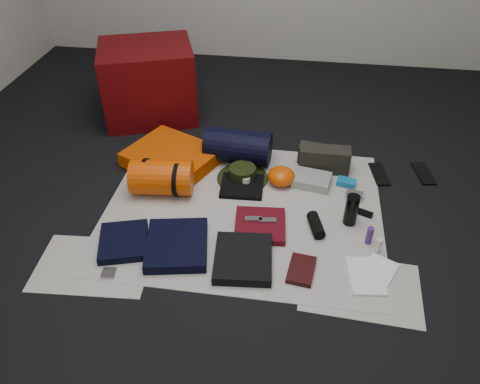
# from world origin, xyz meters

# --- Properties ---
(floor) EXTENTS (4.50, 4.50, 0.02)m
(floor) POSITION_xyz_m (0.00, 0.00, -0.01)
(floor) COLOR black
(floor) RESTS_ON ground
(newspaper_mat) EXTENTS (1.60, 1.30, 0.01)m
(newspaper_mat) POSITION_xyz_m (0.00, 0.00, 0.00)
(newspaper_mat) COLOR beige
(newspaper_mat) RESTS_ON floor
(newspaper_sheet_front_left) EXTENTS (0.61, 0.44, 0.00)m
(newspaper_sheet_front_left) POSITION_xyz_m (-0.70, -0.55, 0.00)
(newspaper_sheet_front_left) COLOR beige
(newspaper_sheet_front_left) RESTS_ON floor
(newspaper_sheet_front_right) EXTENTS (0.60, 0.43, 0.00)m
(newspaper_sheet_front_right) POSITION_xyz_m (0.65, -0.50, 0.00)
(newspaper_sheet_front_right) COLOR beige
(newspaper_sheet_front_right) RESTS_ON floor
(red_cabinet) EXTENTS (0.80, 0.73, 0.55)m
(red_cabinet) POSITION_xyz_m (-0.86, 1.02, 0.27)
(red_cabinet) COLOR #500507
(red_cabinet) RESTS_ON floor
(sleeping_pad) EXTENTS (0.68, 0.63, 0.10)m
(sleeping_pad) POSITION_xyz_m (-0.53, 0.39, 0.06)
(sleeping_pad) COLOR #C94202
(sleeping_pad) RESTS_ON newspaper_mat
(stuff_sack) EXTENTS (0.39, 0.25, 0.22)m
(stuff_sack) POSITION_xyz_m (-0.51, 0.09, 0.11)
(stuff_sack) COLOR #CA3F03
(stuff_sack) RESTS_ON newspaper_mat
(sack_strap_left) EXTENTS (0.02, 0.22, 0.22)m
(sack_strap_left) POSITION_xyz_m (-0.61, 0.09, 0.11)
(sack_strap_left) COLOR black
(sack_strap_left) RESTS_ON newspaper_mat
(sack_strap_right) EXTENTS (0.03, 0.22, 0.22)m
(sack_strap_right) POSITION_xyz_m (-0.41, 0.09, 0.11)
(sack_strap_right) COLOR black
(sack_strap_right) RESTS_ON newspaper_mat
(navy_duffel) EXTENTS (0.44, 0.25, 0.22)m
(navy_duffel) POSITION_xyz_m (-0.10, 0.49, 0.12)
(navy_duffel) COLOR black
(navy_duffel) RESTS_ON newspaper_mat
(boonie_brim) EXTENTS (0.35, 0.35, 0.01)m
(boonie_brim) POSITION_xyz_m (-0.05, 0.29, 0.01)
(boonie_brim) COLOR black
(boonie_brim) RESTS_ON newspaper_mat
(boonie_crown) EXTENTS (0.17, 0.17, 0.08)m
(boonie_crown) POSITION_xyz_m (-0.05, 0.29, 0.05)
(boonie_crown) COLOR black
(boonie_crown) RESTS_ON boonie_brim
(hiking_boot_left) EXTENTS (0.27, 0.14, 0.13)m
(hiking_boot_left) POSITION_xyz_m (0.42, 0.53, 0.07)
(hiking_boot_left) COLOR black
(hiking_boot_left) RESTS_ON newspaper_mat
(hiking_boot_right) EXTENTS (0.32, 0.12, 0.16)m
(hiking_boot_right) POSITION_xyz_m (0.46, 0.47, 0.09)
(hiking_boot_right) COLOR black
(hiking_boot_right) RESTS_ON newspaper_mat
(flip_flop_left) EXTENTS (0.13, 0.25, 0.01)m
(flip_flop_left) POSITION_xyz_m (0.82, 0.47, 0.01)
(flip_flop_left) COLOR black
(flip_flop_left) RESTS_ON floor
(flip_flop_right) EXTENTS (0.13, 0.25, 0.01)m
(flip_flop_right) POSITION_xyz_m (1.11, 0.51, 0.01)
(flip_flop_right) COLOR black
(flip_flop_right) RESTS_ON floor
(trousers_navy_a) EXTENTS (0.32, 0.34, 0.04)m
(trousers_navy_a) POSITION_xyz_m (-0.59, -0.39, 0.03)
(trousers_navy_a) COLOR black
(trousers_navy_a) RESTS_ON newspaper_mat
(trousers_navy_b) EXTENTS (0.38, 0.42, 0.06)m
(trousers_navy_b) POSITION_xyz_m (-0.30, -0.38, 0.03)
(trousers_navy_b) COLOR black
(trousers_navy_b) RESTS_ON newspaper_mat
(trousers_charcoal) EXTENTS (0.32, 0.36, 0.05)m
(trousers_charcoal) POSITION_xyz_m (0.06, -0.42, 0.03)
(trousers_charcoal) COLOR black
(trousers_charcoal) RESTS_ON newspaper_mat
(black_tshirt) EXTENTS (0.27, 0.25, 0.03)m
(black_tshirt) POSITION_xyz_m (-0.04, 0.20, 0.02)
(black_tshirt) COLOR black
(black_tshirt) RESTS_ON newspaper_mat
(red_shirt) EXTENTS (0.30, 0.30, 0.04)m
(red_shirt) POSITION_xyz_m (0.12, -0.15, 0.02)
(red_shirt) COLOR #4F0812
(red_shirt) RESTS_ON newspaper_mat
(orange_stuff_sack) EXTENTS (0.20, 0.20, 0.11)m
(orange_stuff_sack) POSITION_xyz_m (0.20, 0.28, 0.06)
(orange_stuff_sack) COLOR #CA3F03
(orange_stuff_sack) RESTS_ON newspaper_mat
(first_aid_pouch) EXTENTS (0.25, 0.21, 0.06)m
(first_aid_pouch) POSITION_xyz_m (0.39, 0.30, 0.03)
(first_aid_pouch) COLOR gray
(first_aid_pouch) RESTS_ON newspaper_mat
(water_bottle) EXTENTS (0.08, 0.08, 0.19)m
(water_bottle) POSITION_xyz_m (0.61, -0.03, 0.10)
(water_bottle) COLOR black
(water_bottle) RESTS_ON newspaper_mat
(speaker) EXTENTS (0.11, 0.18, 0.07)m
(speaker) POSITION_xyz_m (0.42, -0.12, 0.04)
(speaker) COLOR black
(speaker) RESTS_ON newspaper_mat
(compact_camera) EXTENTS (0.11, 0.08, 0.04)m
(compact_camera) POSITION_xyz_m (0.65, 0.20, 0.03)
(compact_camera) COLOR #A2A2A6
(compact_camera) RESTS_ON newspaper_mat
(cyan_case) EXTENTS (0.13, 0.10, 0.04)m
(cyan_case) POSITION_xyz_m (0.60, 0.32, 0.02)
(cyan_case) COLOR #0F6899
(cyan_case) RESTS_ON newspaper_mat
(toiletry_purple) EXTENTS (0.04, 0.04, 0.11)m
(toiletry_purple) POSITION_xyz_m (0.71, -0.18, 0.06)
(toiletry_purple) COLOR #452475
(toiletry_purple) RESTS_ON newspaper_mat
(toiletry_clear) EXTENTS (0.04, 0.04, 0.09)m
(toiletry_clear) POSITION_xyz_m (0.75, -0.25, 0.05)
(toiletry_clear) COLOR silver
(toiletry_clear) RESTS_ON newspaper_mat
(paperback_book) EXTENTS (0.15, 0.21, 0.03)m
(paperback_book) POSITION_xyz_m (0.36, -0.44, 0.02)
(paperback_book) COLOR black
(paperback_book) RESTS_ON newspaper_mat
(map_booklet) EXTENTS (0.20, 0.27, 0.01)m
(map_booklet) POSITION_xyz_m (0.68, -0.43, 0.01)
(map_booklet) COLOR silver
(map_booklet) RESTS_ON newspaper_mat
(map_printout) EXTENTS (0.22, 0.24, 0.01)m
(map_printout) POSITION_xyz_m (0.75, -0.38, 0.01)
(map_printout) COLOR silver
(map_printout) RESTS_ON newspaper_mat
(sunglasses) EXTENTS (0.10, 0.07, 0.02)m
(sunglasses) POSITION_xyz_m (0.70, 0.05, 0.02)
(sunglasses) COLOR black
(sunglasses) RESTS_ON newspaper_mat
(key_cluster) EXTENTS (0.08, 0.08, 0.01)m
(key_cluster) POSITION_xyz_m (-0.60, -0.60, 0.01)
(key_cluster) COLOR #A2A2A6
(key_cluster) RESTS_ON newspaper_mat
(tape_roll) EXTENTS (0.05, 0.05, 0.04)m
(tape_roll) POSITION_xyz_m (-0.02, 0.23, 0.05)
(tape_roll) COLOR silver
(tape_roll) RESTS_ON black_tshirt
(energy_bar_a) EXTENTS (0.10, 0.05, 0.01)m
(energy_bar_a) POSITION_xyz_m (0.08, -0.13, 0.05)
(energy_bar_a) COLOR #A2A2A6
(energy_bar_a) RESTS_ON red_shirt
(energy_bar_b) EXTENTS (0.10, 0.05, 0.01)m
(energy_bar_b) POSITION_xyz_m (0.16, -0.13, 0.05)
(energy_bar_b) COLOR #A2A2A6
(energy_bar_b) RESTS_ON red_shirt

